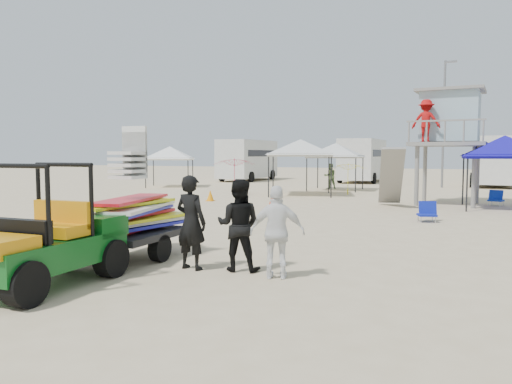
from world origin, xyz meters
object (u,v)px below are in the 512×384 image
at_px(utility_cart, 41,231).
at_px(lifeguard_tower, 447,121).
at_px(canopy_blue, 505,139).
at_px(surf_trailer, 134,212).
at_px(man_left, 191,222).

distance_m(utility_cart, lifeguard_tower, 17.72).
relative_size(lifeguard_tower, canopy_blue, 1.45).
relative_size(surf_trailer, man_left, 1.50).
height_order(utility_cart, surf_trailer, surf_trailer).
distance_m(lifeguard_tower, canopy_blue, 2.57).
distance_m(man_left, canopy_blue, 14.85).
bearing_deg(surf_trailer, canopy_blue, 61.12).
bearing_deg(surf_trailer, utility_cart, -90.15).
bearing_deg(canopy_blue, utility_cart, -115.15).
bearing_deg(lifeguard_tower, man_left, -103.95).
height_order(utility_cart, canopy_blue, canopy_blue).
bearing_deg(canopy_blue, surf_trailer, -118.88).
distance_m(utility_cart, canopy_blue, 17.31).
distance_m(utility_cart, man_left, 2.54).
bearing_deg(surf_trailer, man_left, -11.19).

